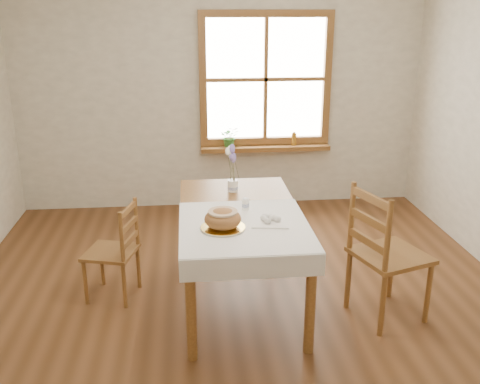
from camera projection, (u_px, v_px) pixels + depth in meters
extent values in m
plane|color=brown|center=(244.00, 319.00, 3.99)|extent=(5.00, 5.00, 0.00)
cube|color=white|center=(220.00, 93.00, 5.92)|extent=(4.50, 0.10, 2.60)
cube|color=#915F2D|center=(267.00, 13.00, 5.65)|extent=(1.46, 0.08, 0.08)
cube|color=#915F2D|center=(265.00, 141.00, 6.10)|extent=(1.46, 0.08, 0.08)
cube|color=#915F2D|center=(203.00, 80.00, 5.81)|extent=(0.08, 0.08, 1.30)
cube|color=#915F2D|center=(327.00, 79.00, 5.94)|extent=(0.08, 0.08, 1.30)
cube|color=#915F2D|center=(266.00, 79.00, 5.88)|extent=(0.04, 0.06, 1.30)
cube|color=#915F2D|center=(266.00, 79.00, 5.88)|extent=(1.30, 0.06, 0.04)
cube|color=white|center=(265.00, 79.00, 5.91)|extent=(1.30, 0.01, 1.30)
cube|color=#915F2D|center=(265.00, 148.00, 6.07)|extent=(1.46, 0.20, 0.05)
cube|color=#915F2D|center=(240.00, 214.00, 4.04)|extent=(0.90, 1.60, 0.05)
cylinder|color=#915F2D|center=(191.00, 312.00, 3.43)|extent=(0.07, 0.07, 0.70)
cylinder|color=#915F2D|center=(310.00, 306.00, 3.50)|extent=(0.07, 0.07, 0.70)
cylinder|color=#915F2D|center=(189.00, 224.00, 4.82)|extent=(0.07, 0.07, 0.70)
cylinder|color=#915F2D|center=(274.00, 221.00, 4.89)|extent=(0.07, 0.07, 0.70)
cube|color=white|center=(244.00, 226.00, 3.74)|extent=(0.91, 0.99, 0.01)
cylinder|color=white|center=(223.00, 228.00, 3.67)|extent=(0.37, 0.37, 0.02)
ellipsoid|color=#9A6536|center=(223.00, 217.00, 3.65)|extent=(0.25, 0.25, 0.14)
cube|color=white|center=(270.00, 222.00, 3.77)|extent=(0.29, 0.25, 0.01)
cylinder|color=white|center=(245.00, 204.00, 4.00)|extent=(0.06, 0.06, 0.09)
cylinder|color=white|center=(246.00, 204.00, 4.00)|extent=(0.06, 0.06, 0.10)
cylinder|color=white|center=(233.00, 187.00, 4.42)|extent=(0.11, 0.11, 0.10)
imported|color=#377B31|center=(230.00, 139.00, 6.00)|extent=(0.22, 0.24, 0.18)
cylinder|color=#A46C1E|center=(294.00, 138.00, 6.07)|extent=(0.07, 0.07, 0.15)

